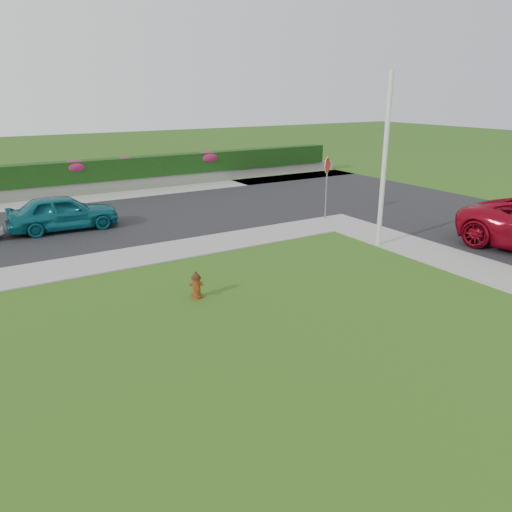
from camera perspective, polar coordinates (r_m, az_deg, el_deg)
ground at (r=9.96m, az=12.22°, el=-12.86°), size 120.00×120.00×0.00m
curb_corner at (r=20.56m, az=9.43°, el=3.83°), size 2.00×2.00×0.04m
sidewalk_beyond at (r=26.04m, az=-19.56°, el=6.07°), size 34.00×2.00×0.04m
retaining_wall at (r=27.44m, az=-20.31°, el=7.17°), size 34.00×0.40×0.60m
hedge at (r=27.40m, az=-20.55°, el=8.94°), size 32.00×0.90×1.10m
fire_hydrant at (r=12.94m, az=-6.83°, el=-3.35°), size 0.37×0.35×0.71m
sedan_teal at (r=20.33m, az=-21.18°, el=4.69°), size 4.06×1.80×1.36m
utility_pole at (r=17.17m, az=14.47°, el=10.31°), size 0.16×0.16×5.72m
stop_sign at (r=20.76m, az=8.12°, el=9.38°), size 0.59×0.40×2.58m
flower_clump_d at (r=27.32m, az=-19.98°, el=9.58°), size 1.36×0.87×0.68m
flower_clump_e at (r=27.93m, az=-14.75°, el=10.36°), size 1.06×0.68×0.53m
flower_clump_f at (r=29.70m, az=-5.57°, el=11.16°), size 1.45×0.93×0.73m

